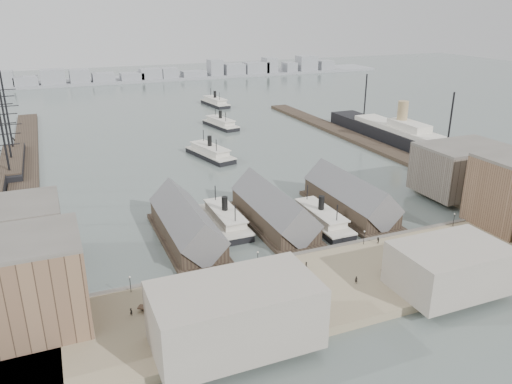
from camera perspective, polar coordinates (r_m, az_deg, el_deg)
name	(u,v)px	position (r m, az deg, el deg)	size (l,w,h in m)	color
ground	(300,250)	(133.00, 5.02, -6.62)	(900.00, 900.00, 0.00)	#4F5B57
quay	(340,283)	(117.46, 9.60, -10.23)	(180.00, 30.00, 2.00)	#8A7A5D
seawall	(309,255)	(128.42, 6.11, -7.13)	(180.00, 1.20, 2.30)	#59544C
west_wharf	(25,170)	(213.17, -24.92, 2.31)	(10.00, 220.00, 1.60)	#2D231C
east_wharf	(358,139)	(243.52, 11.63, 5.92)	(10.00, 180.00, 1.60)	#2D231C
ferry_shed_west	(186,225)	(136.79, -7.97, -3.79)	(14.00, 42.00, 12.60)	#2D231C
ferry_shed_center	(273,211)	(144.75, 2.00, -2.19)	(14.00, 42.00, 12.60)	#2D231C
ferry_shed_east	(350,198)	(156.68, 10.69, -0.73)	(14.00, 42.00, 12.60)	#2D231C
warehouse_west_back	(5,236)	(133.42, -26.80, -4.53)	(26.00, 20.00, 14.00)	#60564C
warehouse_east_back	(462,169)	(179.55, 22.46, 2.43)	(28.00, 20.00, 15.00)	#60564C
street_bldg_center	(450,267)	(117.83, 21.29, -8.01)	(24.00, 16.00, 10.00)	gray
street_bldg_west	(235,315)	(93.09, -2.39, -13.83)	(30.00, 16.00, 12.00)	gray
lamp_post_far_w	(130,281)	(112.71, -14.21, -9.84)	(0.44, 0.44, 3.92)	black
lamp_post_near_w	(258,256)	(119.46, 0.21, -7.31)	(0.44, 0.44, 3.92)	black
lamp_post_near_e	(364,235)	(132.81, 12.26, -4.82)	(0.44, 0.44, 3.92)	black
lamp_post_far_e	(454,217)	(151.01, 21.70, -2.69)	(0.44, 0.44, 3.92)	black
far_shore	(114,78)	(445.36, -15.91, 12.47)	(500.00, 40.00, 15.72)	gray
ferry_docked_west	(225,219)	(145.90, -3.56, -3.05)	(8.05, 26.82, 9.58)	black
ferry_docked_east	(321,218)	(147.30, 7.40, -2.95)	(8.06, 26.85, 9.59)	black
ferry_open_near	(210,152)	(212.15, -5.28, 4.54)	(14.86, 29.45, 10.09)	black
ferry_open_mid	(221,123)	(266.72, -4.07, 7.85)	(12.91, 27.44, 9.43)	black
ferry_open_far	(215,102)	(326.90, -4.69, 10.21)	(11.86, 28.62, 9.92)	black
sailing_ship_mid	(12,161)	(220.91, -26.11, 3.19)	(8.73, 50.47, 35.91)	black
ocean_steamer	(401,135)	(240.78, 16.19, 6.23)	(13.81, 100.88, 20.18)	black
tram	(509,230)	(150.74, 26.97, -3.86)	(3.11, 11.04, 3.90)	black
horse_cart_left	(151,304)	(107.58, -11.90, -12.41)	(4.61, 3.69, 1.56)	black
horse_cart_center	(284,284)	(112.22, 3.22, -10.45)	(4.92, 1.73, 1.58)	black
horse_cart_right	(392,270)	(121.84, 15.29, -8.55)	(4.78, 2.66, 1.52)	black
pedestrian_0	(131,312)	(105.90, -14.08, -13.14)	(0.64, 0.47, 1.77)	black
pedestrian_1	(157,326)	(100.92, -11.29, -14.78)	(0.81, 0.63, 1.67)	black
pedestrian_2	(208,283)	(112.80, -5.55, -10.34)	(1.06, 0.61, 1.64)	black
pedestrian_3	(257,302)	(105.91, 0.14, -12.45)	(1.01, 0.42, 1.72)	black
pedestrian_4	(306,265)	(120.17, 5.76, -8.29)	(0.78, 0.51, 1.59)	black
pedestrian_5	(356,280)	(115.58, 11.38, -9.82)	(0.65, 0.47, 1.78)	black
pedestrian_6	(378,240)	(134.88, 13.75, -5.39)	(0.88, 0.68, 1.81)	black
pedestrian_7	(439,254)	(132.22, 20.17, -6.67)	(1.16, 0.67, 1.80)	black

